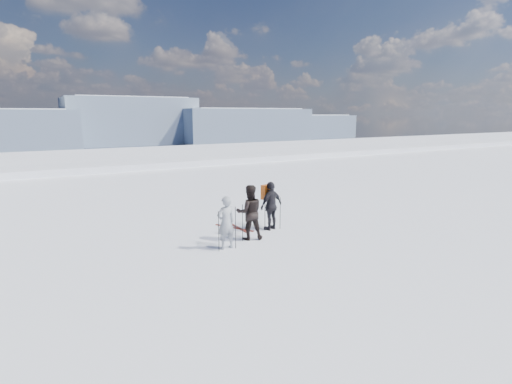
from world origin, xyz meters
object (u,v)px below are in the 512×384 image
Objects in this scene: skier_dark at (249,212)px; skier_pack at (271,206)px; skis_loose at (236,228)px; skier_grey at (226,223)px.

skier_dark is 1.05× the size of skier_pack.
skier_pack is 1.58m from skis_loose.
skier_grey is at bearing 9.59° from skier_pack.
skier_dark is at bearing 10.53° from skier_pack.
skier_grey is at bearing 42.52° from skier_dark.
skier_grey is 0.91× the size of skier_dark.
skier_pack is (2.37, 1.10, 0.05)m from skier_grey.
skier_pack is 1.05× the size of skis_loose.
skier_grey is 1.23m from skier_dark.
skier_dark reaches higher than skier_pack.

